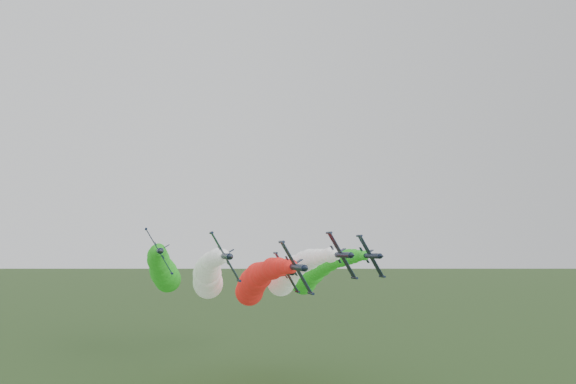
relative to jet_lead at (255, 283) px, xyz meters
name	(u,v)px	position (x,y,z in m)	size (l,w,h in m)	color
jet_lead	(255,283)	(0.00, 0.00, 0.00)	(11.38, 72.41, 16.40)	black
jet_inner_left	(208,276)	(-9.48, 11.00, 1.26)	(11.71, 72.75, 16.73)	black
jet_inner_right	(288,274)	(11.22, 11.32, 1.38)	(11.63, 72.66, 16.65)	black
jet_outer_left	(163,271)	(-19.94, 20.87, 2.24)	(11.46, 72.50, 16.48)	black
jet_outer_right	(313,273)	(20.47, 19.86, 1.08)	(11.78, 72.81, 16.80)	black
jet_trail	(254,284)	(6.01, 29.33, -2.21)	(11.63, 72.67, 16.65)	black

